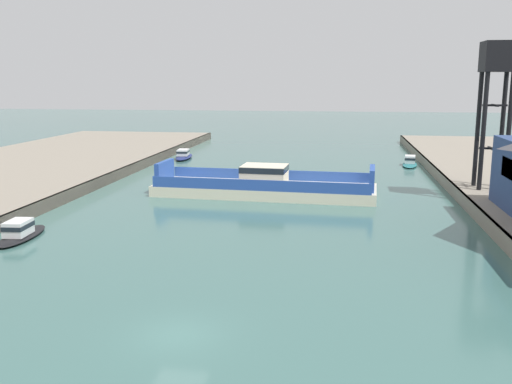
% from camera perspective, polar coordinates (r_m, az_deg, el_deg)
% --- Properties ---
extents(ground_plane, '(400.00, 400.00, 0.00)m').
position_cam_1_polar(ground_plane, '(27.94, -7.88, -14.10)').
color(ground_plane, '#3D6660').
extents(chain_ferry, '(23.42, 8.02, 3.30)m').
position_cam_1_polar(chain_ferry, '(59.38, 0.85, 0.62)').
color(chain_ferry, beige).
rests_on(chain_ferry, ground).
extents(moored_boat_near_left, '(2.86, 6.63, 1.41)m').
position_cam_1_polar(moored_boat_near_left, '(83.11, 15.24, 2.94)').
color(moored_boat_near_left, '#237075').
rests_on(moored_boat_near_left, ground).
extents(moored_boat_near_right, '(3.03, 7.88, 1.51)m').
position_cam_1_polar(moored_boat_near_right, '(87.99, -7.30, 3.70)').
color(moored_boat_near_right, navy).
rests_on(moored_boat_near_right, ground).
extents(moored_boat_mid_left, '(2.62, 6.65, 1.51)m').
position_cam_1_polar(moored_boat_mid_left, '(46.74, -22.65, -3.70)').
color(moored_boat_mid_left, black).
rests_on(moored_boat_mid_left, ground).
extents(crane_tower, '(3.03, 3.03, 14.30)m').
position_cam_1_polar(crane_tower, '(60.46, 23.12, 10.69)').
color(crane_tower, black).
rests_on(crane_tower, quay_right).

